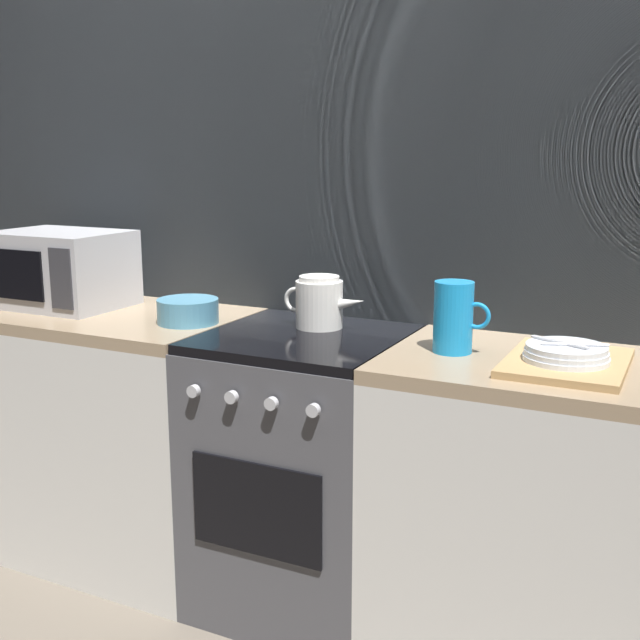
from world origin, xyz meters
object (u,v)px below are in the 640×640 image
Objects in this scene: microwave at (61,269)px; kettle at (320,302)px; pitcher at (454,317)px; mixing_bowl at (188,311)px; dish_pile at (566,358)px; stove_unit at (304,471)px.

kettle is at bearing 5.00° from microwave.
mixing_bowl is at bearing -178.99° from pitcher.
mixing_bowl is 1.00× the size of pitcher.
mixing_bowl is (-0.42, -0.13, -0.04)m from kettle.
microwave is 1.79m from dish_pile.
microwave is at bearing 178.38° from dish_pile.
microwave is (-1.00, 0.02, 0.59)m from stove_unit.
mixing_bowl reaches higher than dish_pile.
kettle is at bearing 17.42° from mixing_bowl.
pitcher is 0.50× the size of dish_pile.
pitcher is 0.32m from dish_pile.
kettle reaches higher than mixing_bowl.
pitcher reaches higher than dish_pile.
pitcher reaches higher than mixing_bowl.
kettle is (1.00, 0.09, -0.05)m from microwave.
microwave reaches higher than pitcher.
stove_unit is 4.50× the size of pitcher.
mixing_bowl is 0.50× the size of dish_pile.
mixing_bowl is (-0.41, -0.02, 0.49)m from stove_unit.
kettle is 1.42× the size of mixing_bowl.
pitcher is at bearing -13.72° from kettle.
kettle is at bearing 170.01° from dish_pile.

